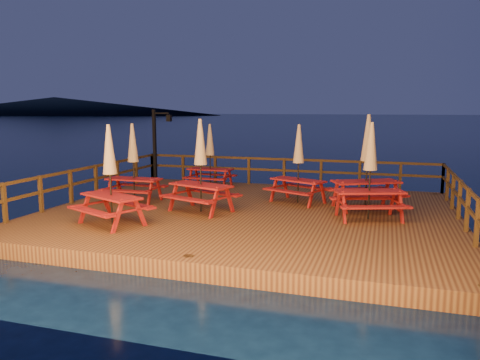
{
  "coord_description": "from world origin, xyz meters",
  "views": [
    {
      "loc": [
        3.85,
        -13.27,
        3.47
      ],
      "look_at": [
        -0.51,
        0.6,
        1.22
      ],
      "focal_mm": 35.0,
      "sensor_mm": 36.0,
      "label": 1
    }
  ],
  "objects_px": {
    "picnic_table_0": "(110,173)",
    "picnic_table_1": "(370,169)",
    "picnic_table_2": "(367,160)",
    "lamp_post": "(158,138)"
  },
  "relations": [
    {
      "from": "lamp_post",
      "to": "picnic_table_2",
      "type": "bearing_deg",
      "value": -20.33
    },
    {
      "from": "picnic_table_0",
      "to": "picnic_table_1",
      "type": "relative_size",
      "value": 0.99
    },
    {
      "from": "lamp_post",
      "to": "picnic_table_0",
      "type": "xyz_separation_m",
      "value": [
        2.37,
        -7.3,
        -0.42
      ]
    },
    {
      "from": "picnic_table_0",
      "to": "picnic_table_2",
      "type": "relative_size",
      "value": 0.92
    },
    {
      "from": "picnic_table_2",
      "to": "lamp_post",
      "type": "bearing_deg",
      "value": 132.93
    },
    {
      "from": "picnic_table_0",
      "to": "picnic_table_1",
      "type": "xyz_separation_m",
      "value": [
        6.47,
        2.69,
        0.02
      ]
    },
    {
      "from": "lamp_post",
      "to": "picnic_table_2",
      "type": "xyz_separation_m",
      "value": [
        8.7,
        -3.22,
        -0.3
      ]
    },
    {
      "from": "lamp_post",
      "to": "picnic_table_2",
      "type": "distance_m",
      "value": 9.28
    },
    {
      "from": "lamp_post",
      "to": "picnic_table_2",
      "type": "relative_size",
      "value": 1.04
    },
    {
      "from": "picnic_table_1",
      "to": "picnic_table_2",
      "type": "height_order",
      "value": "picnic_table_2"
    }
  ]
}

